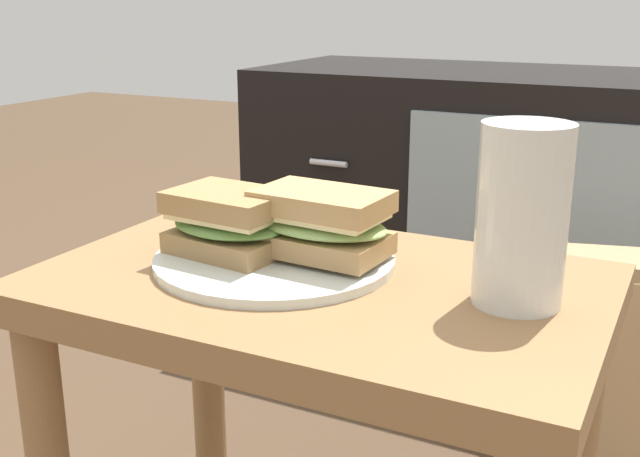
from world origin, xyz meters
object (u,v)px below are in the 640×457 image
Objects in this scene: plate at (275,260)px; beer_glass at (522,217)px; tv_cabinet at (486,208)px; sandwich_back at (322,223)px; sandwich_front at (227,223)px; paper_bag at (579,367)px.

plate is 0.26m from beer_glass.
sandwich_back is at bearing -85.89° from tv_cabinet.
sandwich_back is 0.90× the size of beer_glass.
sandwich_back is at bearing 18.28° from sandwich_front.
sandwich_front is at bearing -175.41° from beer_glass.
tv_cabinet reaches higher than plate.
beer_glass is 0.60m from paper_bag.
plate is 1.52× the size of beer_glass.
sandwich_back is at bearing 177.90° from beer_glass.
plate is 1.70× the size of sandwich_back.
beer_glass reaches higher than tv_cabinet.
tv_cabinet is 0.54m from paper_bag.
sandwich_back reaches higher than sandwich_front.
beer_glass reaches higher than plate.
paper_bag is (0.27, -0.45, -0.11)m from tv_cabinet.
beer_glass reaches higher than sandwich_front.
sandwich_back is at bearing -113.90° from paper_bag.
paper_bag is at bearing 66.10° from sandwich_back.
beer_glass is at bearing 1.88° from plate.
plate is at bearing -117.75° from paper_bag.
sandwich_front is at bearing -161.72° from plate.
tv_cabinet is 6.50× the size of sandwich_back.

